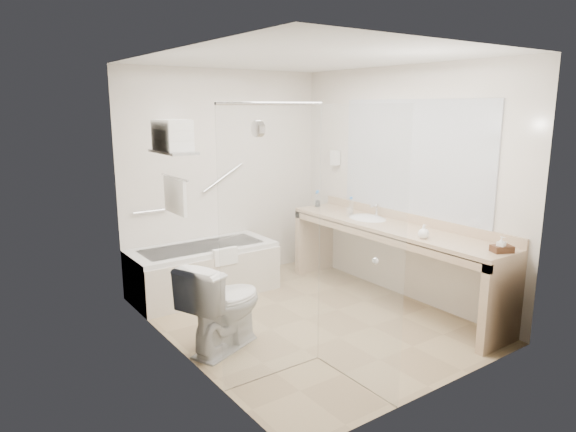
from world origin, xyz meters
TOP-DOWN VIEW (x-y plane):
  - floor at (0.00, 0.00)m, footprint 3.20×3.20m
  - ceiling at (0.00, 0.00)m, footprint 2.60×3.20m
  - wall_back at (0.00, 1.60)m, footprint 2.60×0.10m
  - wall_front at (0.00, -1.60)m, footprint 2.60×0.10m
  - wall_left at (-1.30, 0.00)m, footprint 0.10×3.20m
  - wall_right at (1.30, 0.00)m, footprint 0.10×3.20m
  - bathtub at (-0.50, 1.24)m, footprint 1.60×0.73m
  - grab_bar_short at (-0.95, 1.56)m, footprint 0.40×0.03m
  - grab_bar_long at (-0.05, 1.56)m, footprint 0.53×0.03m
  - shower_enclosure at (-0.63, -0.93)m, footprint 0.96×0.91m
  - towel_shelf at (-1.17, 0.35)m, footprint 0.24×0.55m
  - vanity_counter at (1.02, -0.15)m, footprint 0.55×2.70m
  - sink at (1.05, 0.25)m, footprint 0.40×0.52m
  - faucet at (1.20, 0.25)m, footprint 0.03×0.03m
  - mirror at (1.29, -0.15)m, footprint 0.02×2.00m
  - hairdryer_unit at (1.25, 1.05)m, footprint 0.08×0.10m
  - toilet at (-0.95, -0.08)m, footprint 0.92×0.73m
  - amenity_basket at (1.05, -1.40)m, footprint 0.21×0.18m
  - soap_bottle_a at (1.04, -1.40)m, footprint 0.08×0.15m
  - soap_bottle_b at (0.87, -0.70)m, footprint 0.13×0.15m
  - water_bottle_left at (1.07, 0.54)m, footprint 0.06×0.06m
  - water_bottle_mid at (1.02, 1.10)m, footprint 0.06×0.06m
  - water_bottle_right at (1.01, 1.10)m, footprint 0.06×0.06m
  - drinking_glass_near at (1.00, 1.07)m, footprint 0.08×0.08m
  - drinking_glass_far at (0.96, 0.45)m, footprint 0.09×0.09m

SIDE VIEW (x-z plane):
  - floor at x=0.00m, z-range 0.00..0.00m
  - bathtub at x=-0.50m, z-range -0.02..0.57m
  - toilet at x=-0.95m, z-range 0.00..0.79m
  - vanity_counter at x=1.02m, z-range 0.17..1.12m
  - sink at x=1.05m, z-range 0.75..0.89m
  - amenity_basket at x=1.05m, z-range 0.85..0.91m
  - soap_bottle_a at x=1.04m, z-range 0.85..0.91m
  - drinking_glass_near at x=1.00m, z-range 0.85..0.93m
  - drinking_glass_far at x=0.96m, z-range 0.85..0.95m
  - soap_bottle_b at x=0.87m, z-range 0.85..0.95m
  - faucet at x=1.20m, z-range 0.86..1.00m
  - water_bottle_right at x=1.01m, z-range 0.84..1.04m
  - water_bottle_left at x=1.07m, z-range 0.84..1.04m
  - water_bottle_mid at x=1.02m, z-range 0.84..1.05m
  - grab_bar_short at x=-0.95m, z-range 0.93..0.96m
  - shower_enclosure at x=-0.63m, z-range 0.01..2.12m
  - wall_back at x=0.00m, z-range 0.00..2.50m
  - wall_front at x=0.00m, z-range 0.00..2.50m
  - wall_left at x=-1.30m, z-range 0.00..2.50m
  - wall_right at x=1.30m, z-range 0.00..2.50m
  - grab_bar_long at x=-0.05m, z-range 1.09..1.41m
  - hairdryer_unit at x=1.25m, z-range 1.36..1.54m
  - mirror at x=1.29m, z-range 0.95..2.15m
  - towel_shelf at x=-1.17m, z-range 1.35..2.16m
  - ceiling at x=0.00m, z-range 2.45..2.55m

